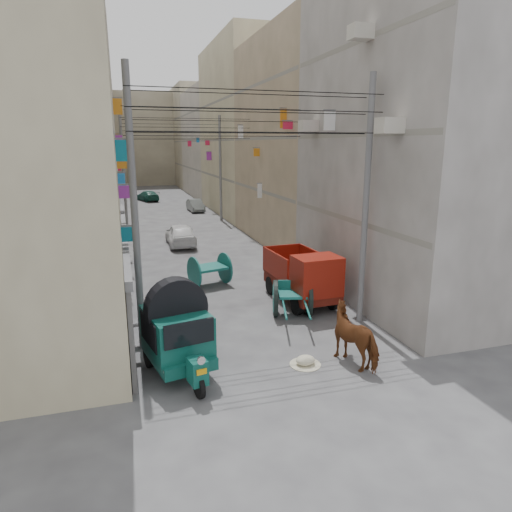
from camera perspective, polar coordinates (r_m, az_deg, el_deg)
name	(u,v)px	position (r m, az deg, el deg)	size (l,w,h in m)	color
ground	(346,450)	(9.96, 11.23, -22.69)	(140.00, 140.00, 0.00)	#414043
building_row_left	(64,137)	(41.32, -22.86, 13.58)	(8.00, 62.00, 14.00)	#C5BB95
building_row_right	(253,137)	(42.82, -0.38, 14.60)	(8.00, 62.00, 14.00)	#ACA6A1
end_cap_building	(144,140)	(73.11, -13.88, 13.92)	(22.00, 10.00, 13.00)	#B8AE90
shutters_left	(126,263)	(17.92, -15.95, -0.90)	(0.18, 14.40, 2.88)	#515156
signboards	(185,185)	(29.03, -8.81, 8.82)	(8.22, 40.52, 5.67)	#D41C44
ac_units	(348,97)	(16.59, 11.40, 18.94)	(0.70, 6.55, 3.35)	beige
utility_poles	(198,181)	(24.39, -7.30, 9.29)	(7.40, 22.20, 8.00)	slate
overhead_cables	(205,124)	(21.77, -6.36, 16.07)	(7.40, 22.52, 1.12)	black
auto_rickshaw	(177,331)	(12.15, -9.81, -9.25)	(1.99, 2.90, 1.97)	black
tonga_cart	(292,298)	(16.04, 4.56, -5.20)	(1.79, 3.01, 1.28)	black
mini_truck	(306,280)	(17.02, 6.23, -2.95)	(1.88, 3.78, 2.07)	black
second_cart	(210,269)	(19.45, -5.82, -1.65)	(1.81, 1.69, 1.34)	#155E57
feed_sack	(305,360)	(12.85, 6.18, -12.83)	(0.54, 0.43, 0.27)	beige
horse	(357,336)	(12.95, 12.53, -9.69)	(0.85, 1.86, 1.57)	brown
distant_car_white	(181,234)	(27.45, -9.40, 2.68)	(1.56, 3.89, 1.32)	white
distant_car_grey	(195,205)	(41.41, -7.58, 6.29)	(1.13, 3.25, 1.07)	slate
distant_car_green	(148,196)	(50.09, -13.39, 7.33)	(1.50, 3.69, 1.07)	#1A4E41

